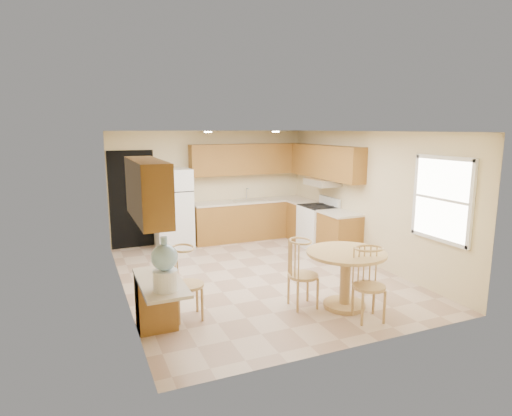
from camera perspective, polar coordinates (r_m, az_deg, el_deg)
name	(u,v)px	position (r m, az deg, el deg)	size (l,w,h in m)	color
floor	(258,275)	(7.62, 0.26, -8.98)	(5.50, 5.50, 0.00)	tan
ceiling	(258,131)	(7.18, 0.28, 10.17)	(4.50, 5.50, 0.02)	white
wall_back	(210,186)	(9.85, -6.09, 2.93)	(4.50, 0.02, 2.50)	#C7B286
wall_front	(355,246)	(4.96, 13.01, -4.92)	(4.50, 0.02, 2.50)	#C7B286
wall_left	(121,216)	(6.75, -17.56, -1.04)	(0.02, 5.50, 2.50)	#C7B286
wall_right	(366,198)	(8.44, 14.45, 1.36)	(0.02, 5.50, 2.50)	#C7B286
doorway	(132,200)	(9.51, -16.16, 1.07)	(0.90, 0.02, 2.10)	black
base_cab_back	(251,220)	(10.01, -0.69, -1.64)	(2.75, 0.60, 0.87)	#916125
counter_back	(251,201)	(9.92, -0.70, 0.93)	(2.75, 0.63, 0.04)	beige
base_cab_right_a	(304,221)	(9.94, 6.36, -1.78)	(0.60, 0.59, 0.87)	#916125
counter_right_a	(304,202)	(9.86, 6.41, 0.81)	(0.63, 0.59, 0.04)	beige
base_cab_right_b	(339,236)	(8.74, 11.05, -3.64)	(0.60, 0.80, 0.87)	#916125
counter_right_b	(340,213)	(8.64, 11.15, -0.71)	(0.63, 0.80, 0.04)	beige
upper_cab_back	(248,159)	(9.93, -1.01, 6.52)	(2.75, 0.33, 0.70)	#916125
upper_cab_right	(325,162)	(9.26, 9.24, 6.10)	(0.33, 2.42, 0.70)	#916125
upper_cab_left	(147,190)	(5.10, -14.28, 2.35)	(0.33, 1.40, 0.70)	#916125
sink	(250,200)	(9.91, -0.83, 1.05)	(0.78, 0.44, 0.01)	silver
range_hood	(322,182)	(9.23, 8.81, 3.41)	(0.50, 0.76, 0.14)	silver
desk_pedestal	(156,301)	(5.77, -13.19, -12.02)	(0.48, 0.42, 0.72)	#916125
desk_top	(160,282)	(5.28, -12.64, -9.62)	(0.50, 1.20, 0.04)	beige
window	(442,199)	(7.03, 23.57, 1.08)	(0.06, 1.12, 1.30)	white
can_light_a	(208,132)	(8.14, -6.42, 10.04)	(0.14, 0.14, 0.02)	white
can_light_b	(276,132)	(8.65, 2.64, 10.13)	(0.14, 0.14, 0.02)	white
refrigerator	(173,209)	(9.35, -10.98, -0.07)	(0.76, 0.73, 1.71)	white
stove	(318,226)	(9.36, 8.26, -2.39)	(0.65, 0.76, 1.09)	white
dining_table	(346,271)	(6.30, 11.85, -8.21)	(1.13, 1.13, 0.83)	tan
chair_table_a	(307,269)	(6.13, 6.76, -8.04)	(0.44, 0.56, 0.99)	tan
chair_table_b	(374,279)	(5.89, 15.47, -9.17)	(0.44, 0.45, 0.98)	tan
chair_desk	(189,278)	(5.79, -8.90, -9.18)	(0.44, 0.57, 0.99)	tan
water_crock	(165,266)	(4.88, -12.05, -7.61)	(0.30, 0.30, 0.61)	white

